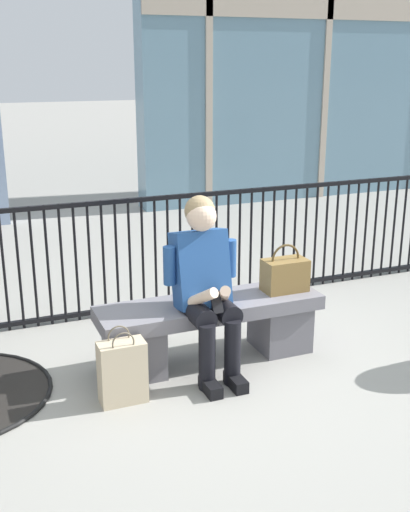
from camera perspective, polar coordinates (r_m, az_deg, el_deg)
ground_plane at (r=4.61m, az=0.47°, el=-9.28°), size 60.00×60.00×0.00m
stone_bench at (r=4.50m, az=0.48°, el=-6.19°), size 1.60×0.44×0.45m
seated_person_with_phone at (r=4.22m, az=0.03°, el=-2.29°), size 0.52×0.66×1.21m
handbag_on_bench at (r=4.62m, az=7.20°, el=-1.65°), size 0.32×0.18×0.35m
shopping_bag at (r=4.03m, az=-7.45°, el=-10.28°), size 0.29×0.16×0.49m
plaza_railing at (r=5.37m, az=-3.91°, el=0.33°), size 8.62×0.04×0.99m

